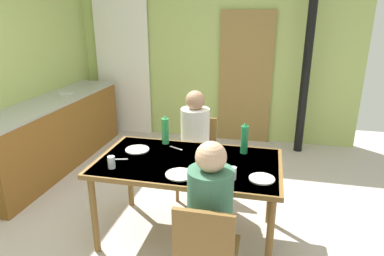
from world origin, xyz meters
name	(u,v)px	position (x,y,z in m)	size (l,w,h in m)	color
ground_plane	(159,233)	(0.00, 0.00, 0.00)	(7.10, 7.10, 0.00)	#BEB1AB
wall_back	(211,51)	(0.00, 2.73, 1.40)	(4.48, 0.10, 2.79)	#AABF67
door_wooden	(245,78)	(0.56, 2.65, 1.00)	(0.80, 0.05, 2.00)	olive
stove_pipe_column	(308,56)	(1.40, 2.38, 1.40)	(0.12, 0.12, 2.79)	black
curtain_panel	(123,63)	(-1.44, 2.63, 1.17)	(0.90, 0.03, 2.35)	white
kitchen_counter	(54,133)	(-1.81, 1.13, 0.45)	(0.61, 2.62, 0.91)	brown
dining_table	(188,168)	(0.28, 0.02, 0.69)	(1.58, 0.90, 0.76)	brown
chair_near_diner	(206,252)	(0.59, -0.78, 0.50)	(0.40, 0.40, 0.87)	brown
chair_far_diner	(197,152)	(0.19, 0.83, 0.50)	(0.40, 0.40, 0.87)	brown
person_near_diner	(210,203)	(0.59, -0.65, 0.78)	(0.30, 0.37, 0.77)	#3E6B4F
person_far_diner	(195,132)	(0.19, 0.69, 0.78)	(0.30, 0.37, 0.77)	silver
water_bottle_green_near	(244,139)	(0.73, 0.31, 0.89)	(0.07, 0.07, 0.29)	#1E7F45
water_bottle_green_far	(165,130)	(-0.03, 0.38, 0.89)	(0.07, 0.07, 0.29)	green
serving_bowl_center	(212,149)	(0.45, 0.27, 0.78)	(0.17, 0.17, 0.06)	white
dinner_plate_near_left	(180,174)	(0.28, -0.25, 0.76)	(0.23, 0.23, 0.01)	white
dinner_plate_near_right	(137,150)	(-0.23, 0.15, 0.76)	(0.22, 0.22, 0.01)	white
dinner_plate_far_center	(262,179)	(0.91, -0.18, 0.76)	(0.20, 0.20, 0.01)	white
drinking_glass_by_near_diner	(232,173)	(0.69, -0.23, 0.81)	(0.06, 0.06, 0.10)	silver
drinking_glass_by_far_diner	(111,162)	(-0.30, -0.25, 0.81)	(0.06, 0.06, 0.10)	silver
bread_plate_sliced	(219,169)	(0.57, -0.09, 0.77)	(0.19, 0.19, 0.02)	#DBB77A
cutlery_knife_near	(176,148)	(0.11, 0.28, 0.76)	(0.15, 0.02, 0.00)	silver
cutlery_fork_near	(119,159)	(-0.31, -0.08, 0.76)	(0.15, 0.02, 0.00)	silver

